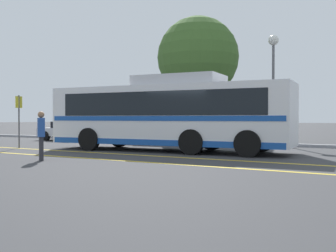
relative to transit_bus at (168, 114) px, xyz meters
name	(u,v)px	position (x,y,z in m)	size (l,w,h in m)	color
ground_plane	(188,152)	(1.02, -0.15, -1.62)	(220.00, 220.00, 0.00)	#38383A
lane_strip_0	(140,155)	(-0.02, -2.20, -1.61)	(0.20, 30.53, 0.01)	gold
lane_strip_1	(108,160)	(-0.02, -4.12, -1.61)	(0.20, 30.53, 0.01)	gold
curb_strip	(216,143)	(-0.02, 5.37, -1.54)	(38.53, 0.36, 0.15)	#99999E
transit_bus	(168,114)	(0.00, 0.00, 0.00)	(11.00, 3.45, 3.24)	white
parked_car_0	(71,131)	(-9.40, 3.92, -0.98)	(4.35, 1.99, 1.21)	silver
parked_car_1	(157,131)	(-3.02, 3.98, -0.88)	(4.55, 2.20, 1.43)	black
pedestrian_0	(41,133)	(-1.79, -5.47, -0.68)	(0.46, 0.44, 1.66)	#2D2D33
bus_stop_sign	(19,115)	(-7.13, -1.99, -0.02)	(0.07, 0.40, 2.53)	#59595E
street_lamp	(273,60)	(2.73, 6.82, 3.01)	(0.57, 0.57, 5.99)	#59595E
tree_1	(198,58)	(-2.39, 7.97, 3.68)	(5.18, 5.18, 7.90)	#513823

